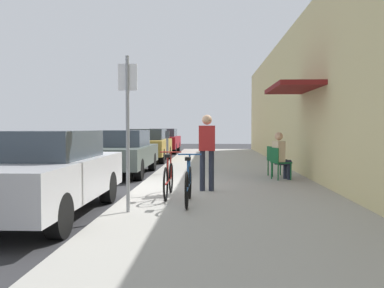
# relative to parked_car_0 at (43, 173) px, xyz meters

# --- Properties ---
(ground_plane) EXTENTS (60.00, 60.00, 0.00)m
(ground_plane) POSITION_rel_parked_car_0_xyz_m (1.10, 2.76, -0.76)
(ground_plane) COLOR #2D2D30
(sidewalk_slab) EXTENTS (4.50, 32.00, 0.12)m
(sidewalk_slab) POSITION_rel_parked_car_0_xyz_m (3.35, 4.76, -0.70)
(sidewalk_slab) COLOR #9E9B93
(sidewalk_slab) RESTS_ON ground_plane
(building_facade) EXTENTS (1.40, 32.00, 4.97)m
(building_facade) POSITION_rel_parked_car_0_xyz_m (5.74, 4.75, 1.72)
(building_facade) COLOR beige
(building_facade) RESTS_ON ground_plane
(parked_car_0) EXTENTS (1.80, 4.40, 1.48)m
(parked_car_0) POSITION_rel_parked_car_0_xyz_m (0.00, 0.00, 0.00)
(parked_car_0) COLOR #B7B7BC
(parked_car_0) RESTS_ON ground_plane
(parked_car_1) EXTENTS (1.80, 4.40, 1.45)m
(parked_car_1) POSITION_rel_parked_car_0_xyz_m (0.00, 6.34, -0.02)
(parked_car_1) COLOR #47514C
(parked_car_1) RESTS_ON ground_plane
(parked_car_2) EXTENTS (1.80, 4.40, 1.48)m
(parked_car_2) POSITION_rel_parked_car_0_xyz_m (0.00, 11.94, 0.00)
(parked_car_2) COLOR #A58433
(parked_car_2) RESTS_ON ground_plane
(parked_car_3) EXTENTS (1.80, 4.40, 1.49)m
(parked_car_3) POSITION_rel_parked_car_0_xyz_m (0.00, 18.16, 0.00)
(parked_car_3) COLOR maroon
(parked_car_3) RESTS_ON ground_plane
(parking_meter) EXTENTS (0.12, 0.10, 1.32)m
(parking_meter) POSITION_rel_parked_car_0_xyz_m (1.55, 5.68, 0.13)
(parking_meter) COLOR slate
(parking_meter) RESTS_ON sidewalk_slab
(street_sign) EXTENTS (0.32, 0.06, 2.60)m
(street_sign) POSITION_rel_parked_car_0_xyz_m (1.50, -0.13, 0.88)
(street_sign) COLOR gray
(street_sign) RESTS_ON sidewalk_slab
(bicycle_0) EXTENTS (0.46, 1.71, 0.90)m
(bicycle_0) POSITION_rel_parked_car_0_xyz_m (2.02, 1.41, -0.28)
(bicycle_0) COLOR black
(bicycle_0) RESTS_ON sidewalk_slab
(bicycle_1) EXTENTS (0.46, 1.71, 0.90)m
(bicycle_1) POSITION_rel_parked_car_0_xyz_m (2.47, 0.65, -0.28)
(bicycle_1) COLOR black
(bicycle_1) RESTS_ON sidewalk_slab
(cafe_chair_0) EXTENTS (0.56, 0.56, 0.87)m
(cafe_chair_0) POSITION_rel_parked_car_0_xyz_m (4.73, 4.37, -0.14)
(cafe_chair_0) COLOR #14592D
(cafe_chair_0) RESTS_ON sidewalk_slab
(seated_patron_0) EXTENTS (0.51, 0.47, 1.29)m
(seated_patron_0) POSITION_rel_parked_car_0_xyz_m (4.79, 4.39, 0.05)
(seated_patron_0) COLOR #232838
(seated_patron_0) RESTS_ON sidewalk_slab
(cafe_chair_1) EXTENTS (0.52, 0.52, 0.87)m
(cafe_chair_1) POSITION_rel_parked_car_0_xyz_m (4.73, 5.18, -0.14)
(cafe_chair_1) COLOR #14592D
(cafe_chair_1) RESTS_ON sidewalk_slab
(pedestrian_standing) EXTENTS (0.36, 0.22, 1.70)m
(pedestrian_standing) POSITION_rel_parked_car_0_xyz_m (2.80, 2.25, 0.36)
(pedestrian_standing) COLOR #232838
(pedestrian_standing) RESTS_ON sidewalk_slab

